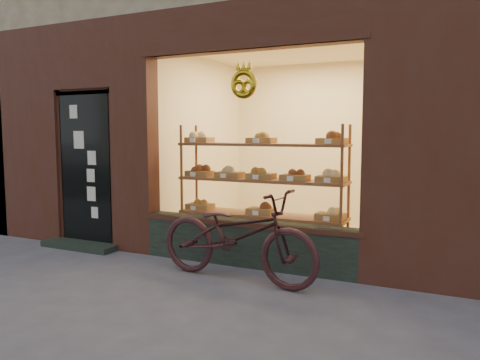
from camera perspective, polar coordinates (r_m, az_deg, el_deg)
The scene contains 3 objects.
ground at distance 4.30m, azimuth -17.29°, elevation -16.32°, with size 90.00×90.00×0.00m, color #4D4C55.
display_shelf at distance 5.97m, azimuth 2.60°, elevation -1.39°, with size 2.20×0.45×1.70m.
bicycle at distance 5.07m, azimuth -0.41°, elevation -6.71°, with size 0.67×1.92×1.01m, color #361A1E.
Camera 1 is at (2.74, -2.91, 1.60)m, focal length 35.00 mm.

